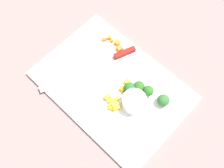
{
  "coord_description": "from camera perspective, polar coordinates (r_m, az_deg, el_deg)",
  "views": [
    {
      "loc": [
        0.25,
        -0.26,
        0.82
      ],
      "look_at": [
        0.0,
        0.0,
        0.02
      ],
      "focal_mm": 43.74,
      "sensor_mm": 36.0,
      "label": 1
    }
  ],
  "objects": [
    {
      "name": "ground_plane",
      "position": [
        0.89,
        0.0,
        -0.57
      ],
      "size": [
        4.0,
        4.0,
        0.0
      ],
      "primitive_type": "plane",
      "color": "gray"
    },
    {
      "name": "cutting_board",
      "position": [
        0.89,
        0.0,
        -0.42
      ],
      "size": [
        0.48,
        0.33,
        0.01
      ],
      "primitive_type": "cube",
      "color": "white",
      "rests_on": "ground_plane"
    },
    {
      "name": "prep_bowl",
      "position": [
        0.84,
        4.58,
        -3.78
      ],
      "size": [
        0.08,
        0.08,
        0.04
      ],
      "primitive_type": "cylinder",
      "color": "white",
      "rests_on": "cutting_board"
    },
    {
      "name": "chef_knife",
      "position": [
        0.92,
        -1.45,
        4.73
      ],
      "size": [
        0.14,
        0.33,
        0.02
      ],
      "rotation": [
        0.0,
        0.0,
        4.35
      ],
      "color": "silver",
      "rests_on": "cutting_board"
    },
    {
      "name": "carrot_dice_0",
      "position": [
        0.96,
        -1.66,
        9.31
      ],
      "size": [
        0.02,
        0.02,
        0.01
      ],
      "primitive_type": "cube",
      "rotation": [
        0.0,
        0.0,
        0.96
      ],
      "color": "orange",
      "rests_on": "cutting_board"
    },
    {
      "name": "carrot_dice_1",
      "position": [
        0.94,
        1.63,
        7.46
      ],
      "size": [
        0.02,
        0.02,
        0.01
      ],
      "primitive_type": "cube",
      "rotation": [
        0.0,
        0.0,
        2.98
      ],
      "color": "orange",
      "rests_on": "cutting_board"
    },
    {
      "name": "carrot_dice_2",
      "position": [
        0.96,
        -0.01,
        9.08
      ],
      "size": [
        0.01,
        0.01,
        0.01
      ],
      "primitive_type": "cube",
      "rotation": [
        0.0,
        0.0,
        0.28
      ],
      "color": "orange",
      "rests_on": "cutting_board"
    },
    {
      "name": "carrot_dice_3",
      "position": [
        0.95,
        1.15,
        8.61
      ],
      "size": [
        0.02,
        0.02,
        0.01
      ],
      "primitive_type": "cube",
      "rotation": [
        0.0,
        0.0,
        1.72
      ],
      "color": "orange",
      "rests_on": "cutting_board"
    },
    {
      "name": "carrot_dice_4",
      "position": [
        0.96,
        -0.6,
        9.64
      ],
      "size": [
        0.02,
        0.02,
        0.01
      ],
      "primitive_type": "cube",
      "rotation": [
        0.0,
        0.0,
        0.83
      ],
      "color": "orange",
      "rests_on": "cutting_board"
    },
    {
      "name": "pepper_dice_0",
      "position": [
        0.86,
        -0.95,
        -2.82
      ],
      "size": [
        0.02,
        0.02,
        0.02
      ],
      "primitive_type": "cube",
      "rotation": [
        0.0,
        0.0,
        1.53
      ],
      "color": "yellow",
      "rests_on": "cutting_board"
    },
    {
      "name": "pepper_dice_1",
      "position": [
        0.85,
        -0.19,
        -4.8
      ],
      "size": [
        0.02,
        0.02,
        0.01
      ],
      "primitive_type": "cube",
      "rotation": [
        0.0,
        0.0,
        0.61
      ],
      "color": "yellow",
      "rests_on": "cutting_board"
    },
    {
      "name": "pepper_dice_2",
      "position": [
        0.87,
        2.17,
        -1.01
      ],
      "size": [
        0.02,
        0.01,
        0.01
      ],
      "primitive_type": "cube",
      "rotation": [
        0.0,
        0.0,
        1.53
      ],
      "color": "yellow",
      "rests_on": "cutting_board"
    },
    {
      "name": "pepper_dice_3",
      "position": [
        0.88,
        3.3,
        0.38
      ],
      "size": [
        0.02,
        0.02,
        0.02
      ],
      "primitive_type": "cube",
      "rotation": [
        0.0,
        0.0,
        0.0
      ],
      "color": "yellow",
      "rests_on": "cutting_board"
    },
    {
      "name": "pepper_dice_4",
      "position": [
        0.87,
        3.1,
        -0.62
      ],
      "size": [
        0.02,
        0.02,
        0.02
      ],
      "primitive_type": "cube",
      "rotation": [
        0.0,
        0.0,
        2.73
      ],
      "color": "yellow",
      "rests_on": "cutting_board"
    },
    {
      "name": "pepper_dice_5",
      "position": [
        0.85,
        0.82,
        -4.7
      ],
      "size": [
        0.03,
        0.03,
        0.02
      ],
      "primitive_type": "cube",
      "rotation": [
        0.0,
        0.0,
        1.21
      ],
      "color": "yellow",
      "rests_on": "cutting_board"
    },
    {
      "name": "pepper_dice_6",
      "position": [
        0.87,
        4.22,
        -1.16
      ],
      "size": [
        0.02,
        0.02,
        0.01
      ],
      "primitive_type": "cube",
      "rotation": [
        0.0,
        0.0,
        0.46
      ],
      "color": "yellow",
      "rests_on": "cutting_board"
    },
    {
      "name": "pepper_dice_7",
      "position": [
        0.86,
        1.04,
        -3.06
      ],
      "size": [
        0.02,
        0.02,
        0.01
      ],
      "primitive_type": "cube",
      "rotation": [
        0.0,
        0.0,
        2.78
      ],
      "color": "yellow",
      "rests_on": "cutting_board"
    },
    {
      "name": "pepper_dice_8",
      "position": [
        0.85,
        0.18,
        -3.84
      ],
      "size": [
        0.03,
        0.03,
        0.02
      ],
      "primitive_type": "cube",
      "rotation": [
        0.0,
        0.0,
        2.68
      ],
      "color": "yellow",
      "rests_on": "cutting_board"
    },
    {
      "name": "broccoli_floret_0",
      "position": [
        0.86,
        3.69,
        -0.81
      ],
      "size": [
        0.04,
        0.04,
        0.04
      ],
      "color": "#7FAE65",
      "rests_on": "cutting_board"
    },
    {
      "name": "broccoli_floret_1",
      "position": [
        0.86,
        5.66,
        -0.57
      ],
      "size": [
        0.04,
        0.04,
        0.04
      ],
      "color": "#86B265",
      "rests_on": "cutting_board"
    },
    {
      "name": "broccoli_floret_2",
      "position": [
        0.86,
        7.61,
        -1.45
      ],
      "size": [
        0.03,
        0.03,
        0.04
      ],
      "color": "#89BE62",
      "rests_on": "cutting_board"
    },
    {
      "name": "broccoli_floret_3",
      "position": [
        0.86,
        10.69,
        -3.37
      ],
      "size": [
        0.04,
        0.04,
        0.04
      ],
      "color": "#80B256",
      "rests_on": "cutting_board"
    }
  ]
}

